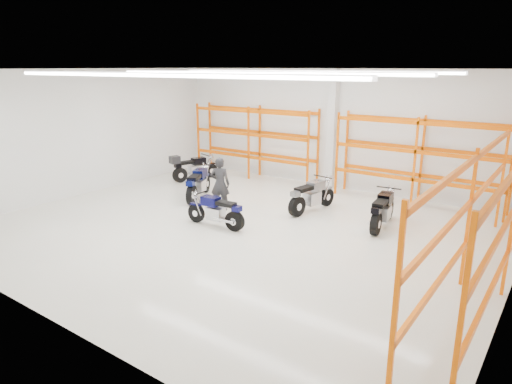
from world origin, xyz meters
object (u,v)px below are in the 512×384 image
Objects in this scene: motorcycle_back_b at (198,185)px; motorcycle_back_c at (310,197)px; motorcycle_main at (217,212)px; motorcycle_back_d at (382,211)px; standing_man at (220,184)px; motorcycle_back_a at (191,168)px; structural_column at (332,130)px.

motorcycle_back_c is at bearing 14.44° from motorcycle_back_b.
motorcycle_back_c is (1.50, 2.88, 0.05)m from motorcycle_main.
motorcycle_back_d is (6.42, 0.89, -0.02)m from motorcycle_back_b.
motorcycle_main is at bearing -117.52° from motorcycle_back_c.
motorcycle_back_b is 1.59m from standing_man.
motorcycle_back_c is (3.97, 1.02, -0.02)m from motorcycle_back_b.
motorcycle_back_d is 5.17m from standing_man.
standing_man is at bearing 127.03° from motorcycle_main.
standing_man is at bearing -148.52° from motorcycle_back_c.
motorcycle_main is at bearing -145.13° from motorcycle_back_d.
motorcycle_back_a reaches higher than motorcycle_back_d.
motorcycle_back_b is at bearing -42.05° from motorcycle_back_a.
motorcycle_main is 0.91× the size of motorcycle_back_d.
motorcycle_back_c reaches higher than motorcycle_back_d.
structural_column is at bearing 24.57° from motorcycle_back_a.
motorcycle_back_d is at bearing 7.93° from motorcycle_back_b.
motorcycle_back_b is at bearing 143.10° from motorcycle_main.
motorcycle_back_a is 0.98× the size of motorcycle_back_b.
motorcycle_back_b reaches higher than motorcycle_back_d.
motorcycle_back_a is at bearing 173.41° from motorcycle_back_d.
structural_column reaches higher than motorcycle_back_a.
motorcycle_back_b is at bearing -43.43° from standing_man.
motorcycle_back_a reaches higher than motorcycle_back_c.
motorcycle_back_c is at bearing -8.02° from motorcycle_back_a.
motorcycle_main is at bearing 103.03° from standing_man.
motorcycle_back_b is at bearing -125.94° from structural_column.
structural_column reaches higher than motorcycle_back_d.
motorcycle_main is 0.93× the size of motorcycle_back_b.
structural_column is at bearing 84.43° from motorcycle_main.
standing_man is (-2.51, -1.54, 0.37)m from motorcycle_back_c.
structural_column reaches higher than motorcycle_main.
structural_column is at bearing -132.69° from standing_man.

